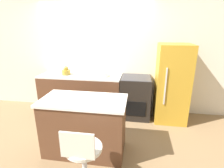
# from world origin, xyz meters

# --- Properties ---
(ground_plane) EXTENTS (14.00, 14.00, 0.00)m
(ground_plane) POSITION_xyz_m (0.00, 0.00, 0.00)
(ground_plane) COLOR #8E704C
(wall_back) EXTENTS (8.00, 0.06, 2.60)m
(wall_back) POSITION_xyz_m (0.00, 0.67, 1.30)
(wall_back) COLOR silver
(wall_back) RESTS_ON ground_plane
(back_counter) EXTENTS (1.86, 0.62, 0.92)m
(back_counter) POSITION_xyz_m (-0.28, 0.33, 0.46)
(back_counter) COLOR brown
(back_counter) RESTS_ON ground_plane
(kitchen_island) EXTENTS (1.30, 0.68, 0.91)m
(kitchen_island) POSITION_xyz_m (0.23, -1.01, 0.46)
(kitchen_island) COLOR brown
(kitchen_island) RESTS_ON ground_plane
(oven_range) EXTENTS (0.65, 0.63, 0.92)m
(oven_range) POSITION_xyz_m (0.99, 0.33, 0.46)
(oven_range) COLOR black
(oven_range) RESTS_ON ground_plane
(refrigerator) EXTENTS (0.65, 0.69, 1.64)m
(refrigerator) POSITION_xyz_m (1.73, 0.31, 0.82)
(refrigerator) COLOR gold
(refrigerator) RESTS_ON ground_plane
(stool_chair) EXTENTS (0.44, 0.44, 0.93)m
(stool_chair) POSITION_xyz_m (0.44, -1.74, 0.46)
(stool_chair) COLOR #B7B7BC
(stool_chair) RESTS_ON ground_plane
(kettle) EXTENTS (0.19, 0.19, 0.19)m
(kettle) POSITION_xyz_m (-0.60, 0.31, 0.99)
(kettle) COLOR #B29333
(kettle) RESTS_ON back_counter
(mixing_bowl) EXTENTS (0.25, 0.25, 0.09)m
(mixing_bowl) POSITION_xyz_m (0.27, 0.31, 0.96)
(mixing_bowl) COLOR white
(mixing_bowl) RESTS_ON back_counter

